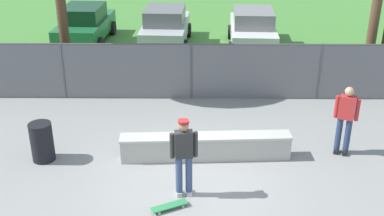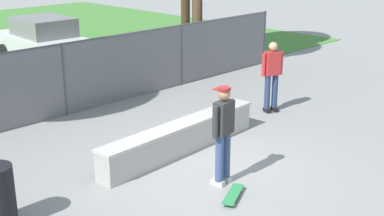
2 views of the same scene
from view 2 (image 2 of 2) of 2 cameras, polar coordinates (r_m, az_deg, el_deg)
The scene contains 7 objects.
ground_plane at distance 9.96m, azimuth 2.02°, elevation -7.33°, with size 80.00×80.00×0.00m, color gray.
concrete_ledge at distance 10.86m, azimuth -1.16°, elevation -3.23°, with size 4.27×0.70×0.64m.
skateboarder at distance 9.24m, azimuth 3.46°, elevation -2.50°, with size 0.60×0.33×1.84m.
skateboard at distance 9.12m, azimuth 4.53°, elevation -9.42°, with size 0.81×0.53×0.09m.
chainlink_fence at distance 13.31m, azimuth -13.84°, elevation 3.37°, with size 16.33×0.07×1.85m.
car_white at distance 19.20m, azimuth -15.99°, elevation 7.13°, with size 2.18×4.28×1.66m.
bystander at distance 13.36m, azimuth 8.76°, elevation 3.75°, with size 0.56×0.38×1.82m.
Camera 2 is at (-6.61, -6.10, 4.29)m, focal length 48.65 mm.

